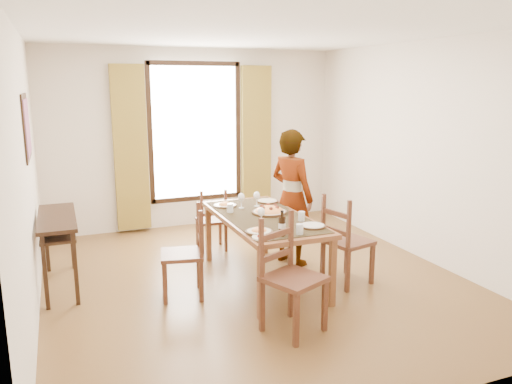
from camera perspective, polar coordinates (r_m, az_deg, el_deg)
name	(u,v)px	position (r m, az deg, el deg)	size (l,w,h in m)	color
ground	(255,280)	(5.75, -0.17, -9.98)	(5.00, 5.00, 0.00)	#513919
room_shell	(250,143)	(5.47, -0.72, 5.62)	(4.60, 5.10, 2.74)	beige
console_table	(57,226)	(5.74, -21.75, -3.68)	(0.38, 1.20, 0.80)	black
dining_table	(263,222)	(5.50, 0.84, -3.40)	(0.88, 1.84, 0.76)	brown
chair_west	(185,255)	(5.24, -8.09, -7.15)	(0.50, 0.50, 0.96)	#51281B
chair_north	(212,222)	(6.64, -5.09, -3.38)	(0.39, 0.39, 0.84)	#51281B
chair_south	(290,279)	(4.49, 3.96, -9.85)	(0.61, 0.61, 1.05)	#51281B
chair_east	(346,243)	(5.58, 10.21, -5.75)	(0.54, 0.54, 1.01)	#51281B
man	(292,197)	(6.06, 4.12, -0.62)	(0.61, 0.71, 1.66)	#979B9F
plate_sw	(259,230)	(4.87, 0.36, -4.34)	(0.27, 0.27, 0.05)	silver
plate_se	(313,224)	(5.09, 6.48, -3.68)	(0.27, 0.27, 0.05)	silver
plate_nw	(225,204)	(5.91, -3.56, -1.37)	(0.27, 0.27, 0.05)	silver
plate_ne	(267,200)	(6.12, 1.31, -0.89)	(0.27, 0.27, 0.05)	silver
pasta_platter	(269,209)	(5.58, 1.55, -1.95)	(0.40, 0.40, 0.10)	#D8501B
caprese_plate	(263,236)	(4.70, 0.76, -5.06)	(0.20, 0.20, 0.04)	silver
wine_glass_a	(261,216)	(5.12, 0.60, -2.76)	(0.08, 0.08, 0.18)	white
wine_glass_b	(257,199)	(5.87, 0.08, -0.80)	(0.08, 0.08, 0.18)	white
wine_glass_c	(241,201)	(5.79, -1.69, -0.99)	(0.08, 0.08, 0.18)	white
tumbler_a	(302,216)	(5.30, 5.23, -2.77)	(0.07, 0.07, 0.10)	silver
tumbler_b	(230,208)	(5.62, -2.98, -1.85)	(0.07, 0.07, 0.10)	silver
tumbler_c	(300,229)	(4.83, 5.02, -4.24)	(0.07, 0.07, 0.10)	silver
wine_bottle	(282,223)	(4.75, 2.99, -3.57)	(0.07, 0.07, 0.25)	black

